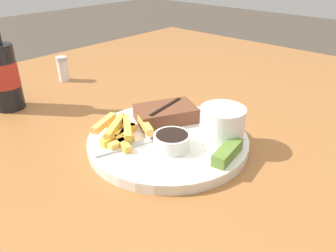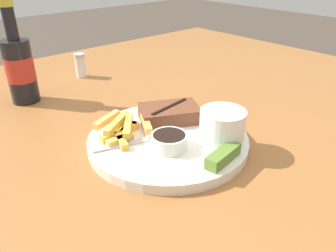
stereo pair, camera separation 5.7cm
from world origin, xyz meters
name	(u,v)px [view 1 (the left image)]	position (x,y,z in m)	size (l,w,h in m)	color
dining_table	(168,170)	(0.00, 0.00, 0.68)	(1.60, 1.38, 0.73)	#935B2D
dinner_plate	(168,140)	(0.00, 0.00, 0.74)	(0.28, 0.28, 0.02)	silver
steak_portion	(166,113)	(0.04, 0.04, 0.77)	(0.13, 0.12, 0.03)	brown
fries_pile	(122,130)	(-0.05, 0.06, 0.76)	(0.11, 0.11, 0.02)	gold
coleslaw_cup	(222,122)	(0.06, -0.08, 0.78)	(0.08, 0.08, 0.06)	white
dipping_sauce_cup	(172,141)	(-0.03, -0.03, 0.77)	(0.06, 0.06, 0.03)	silver
pickle_spear	(228,152)	(0.01, -0.12, 0.76)	(0.08, 0.03, 0.02)	#567A2D
fork_utensil	(130,146)	(-0.07, 0.02, 0.75)	(0.13, 0.05, 0.00)	#B7B7BC
beer_bottle	(3,73)	(-0.12, 0.37, 0.81)	(0.06, 0.06, 0.23)	black
salt_shaker	(63,69)	(0.06, 0.43, 0.77)	(0.03, 0.03, 0.07)	white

